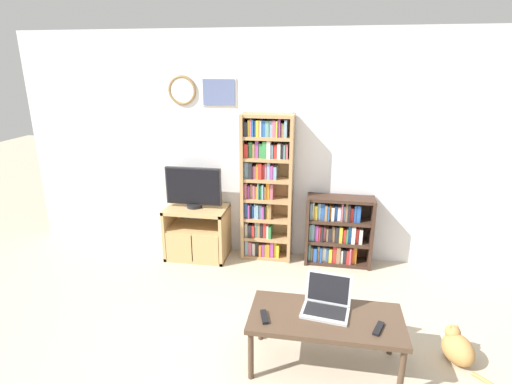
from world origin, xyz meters
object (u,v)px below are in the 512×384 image
object	(u,v)px
television	(193,188)
laptop	(326,302)
bookshelf_tall	(265,188)
remote_near_laptop	(264,317)
cat	(457,347)
coffee_table	(326,321)
bookshelf_short	(337,231)
tv_stand	(197,232)
remote_far_from_laptop	(378,328)

from	to	relation	value
television	laptop	distance (m)	2.21
television	laptop	size ratio (longest dim) A/B	1.70
bookshelf_tall	laptop	size ratio (longest dim) A/B	4.45
remote_near_laptop	cat	size ratio (longest dim) A/B	0.38
coffee_table	laptop	distance (m)	0.14
cat	bookshelf_short	bearing A→B (deg)	97.31
coffee_table	television	bearing A→B (deg)	133.58
coffee_table	laptop	size ratio (longest dim) A/B	2.96
television	tv_stand	bearing A→B (deg)	-48.28
television	bookshelf_short	world-z (taller)	television
bookshelf_tall	coffee_table	bearing A→B (deg)	-67.34
tv_stand	television	xyz separation A→B (m)	(-0.03, 0.03, 0.55)
tv_stand	bookshelf_short	distance (m)	1.64
laptop	remote_far_from_laptop	world-z (taller)	laptop
bookshelf_tall	remote_near_laptop	bearing A→B (deg)	-81.43
laptop	remote_near_laptop	size ratio (longest dim) A/B	2.32
tv_stand	remote_far_from_laptop	xyz separation A→B (m)	(1.89, -1.69, 0.14)
bookshelf_short	remote_far_from_laptop	size ratio (longest dim) A/B	4.92
bookshelf_tall	laptop	xyz separation A→B (m)	(0.73, -1.65, -0.36)
coffee_table	remote_near_laptop	distance (m)	0.46
bookshelf_short	tv_stand	bearing A→B (deg)	-175.34
coffee_table	remote_near_laptop	bearing A→B (deg)	-167.48
bookshelf_short	television	bearing A→B (deg)	-176.45
tv_stand	coffee_table	size ratio (longest dim) A/B	0.63
remote_near_laptop	remote_far_from_laptop	distance (m)	0.82
bookshelf_tall	television	bearing A→B (deg)	-172.25
remote_far_from_laptop	cat	xyz separation A→B (m)	(0.66, 0.32, -0.33)
television	coffee_table	bearing A→B (deg)	-46.42
television	cat	world-z (taller)	television
remote_near_laptop	tv_stand	bearing A→B (deg)	-73.57
laptop	remote_far_from_laptop	size ratio (longest dim) A/B	2.33
laptop	cat	xyz separation A→B (m)	(1.03, 0.13, -0.38)
coffee_table	remote_far_from_laptop	distance (m)	0.38
tv_stand	bookshelf_short	xyz separation A→B (m)	(1.63, 0.13, 0.08)
cat	laptop	bearing A→B (deg)	163.51
television	remote_near_laptop	bearing A→B (deg)	-57.51
bookshelf_tall	coffee_table	size ratio (longest dim) A/B	1.50
tv_stand	coffee_table	bearing A→B (deg)	-46.38
cat	coffee_table	bearing A→B (deg)	168.37
tv_stand	remote_near_laptop	world-z (taller)	tv_stand
bookshelf_tall	bookshelf_short	distance (m)	0.97
laptop	bookshelf_short	bearing A→B (deg)	94.15
television	coffee_table	size ratio (longest dim) A/B	0.57
remote_far_from_laptop	tv_stand	bearing A→B (deg)	159.27
remote_far_from_laptop	bookshelf_short	bearing A→B (deg)	119.09
bookshelf_tall	remote_near_laptop	xyz separation A→B (m)	(0.28, -1.84, -0.42)
tv_stand	remote_far_from_laptop	distance (m)	2.54
remote_far_from_laptop	cat	world-z (taller)	remote_far_from_laptop
coffee_table	cat	bearing A→B (deg)	12.31
laptop	cat	bearing A→B (deg)	15.48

